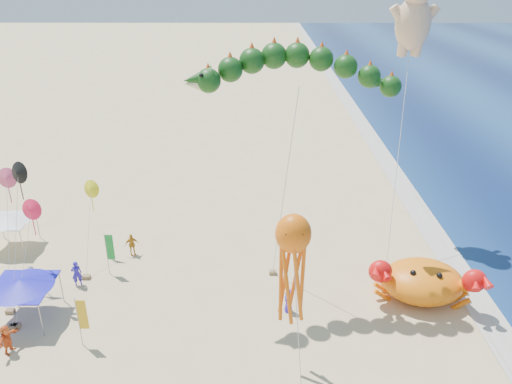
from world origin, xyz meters
TOP-DOWN VIEW (x-y plane):
  - ground at (0.00, 0.00)m, footprint 320.00×320.00m
  - foam_strip at (12.00, 0.00)m, footprint 320.00×320.00m
  - crab_inflatable at (8.48, -0.04)m, footprint 6.89×5.07m
  - dragon_kite at (0.21, 1.47)m, footprint 12.31×4.41m
  - cherub_kite at (8.85, 10.06)m, footprint 3.53×8.96m
  - octopus_kite at (-0.25, -5.93)m, footprint 1.70×3.92m
  - canopy_blue at (-15.72, -2.03)m, footprint 3.79×3.79m
  - canopy_white at (-20.18, 6.14)m, footprint 3.32×3.32m
  - feather_flags at (-15.25, -1.35)m, footprint 8.80×7.09m
  - beachgoers at (-12.67, -0.68)m, footprint 17.26×11.29m
  - small_kites at (-15.53, 1.87)m, footprint 5.23×8.85m

SIDE VIEW (x-z plane):
  - ground at x=0.00m, z-range 0.00..0.00m
  - foam_strip at x=12.00m, z-range 0.01..0.01m
  - beachgoers at x=-12.67m, z-range -0.04..1.78m
  - crab_inflatable at x=8.48m, z-range -0.18..2.84m
  - feather_flags at x=-15.25m, z-range 0.41..3.61m
  - canopy_white at x=-20.18m, z-range 1.09..3.79m
  - canopy_blue at x=-15.72m, z-range 1.09..3.80m
  - small_kites at x=-15.53m, z-range 1.49..10.54m
  - octopus_kite at x=-0.25m, z-range 2.08..11.08m
  - dragon_kite at x=0.21m, z-range 6.19..21.25m
  - cherub_kite at x=8.85m, z-range 6.84..25.67m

